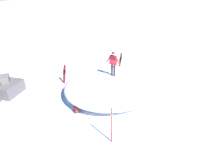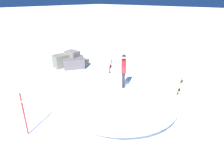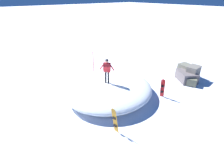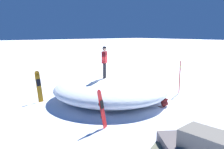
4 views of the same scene
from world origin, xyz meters
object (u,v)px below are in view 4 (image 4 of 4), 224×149
snowboard_secondary_upright (39,86)px  backpack_near (164,103)px  snowboard_primary_upright (102,108)px  snowboarder_standing (105,59)px  trail_marker_pole (180,76)px

snowboard_secondary_upright → backpack_near: 6.89m
snowboard_primary_upright → snowboard_secondary_upright: size_ratio=0.90×
snowboarder_standing → snowboard_secondary_upright: size_ratio=1.04×
snowboard_secondary_upright → trail_marker_pole: 8.57m
snowboarder_standing → backpack_near: size_ratio=3.15×
snowboard_primary_upright → snowboarder_standing: bearing=141.6°
snowboarder_standing → trail_marker_pole: (1.83, 4.57, -1.26)m
trail_marker_pole → snowboard_primary_upright: bearing=-79.2°
backpack_near → trail_marker_pole: bearing=112.3°
snowboard_primary_upright → trail_marker_pole: (-1.35, 7.08, 0.28)m
snowboard_secondary_upright → backpack_near: snowboard_secondary_upright is taller
snowboarder_standing → snowboard_secondary_upright: 3.95m
snowboarder_standing → snowboard_primary_upright: bearing=-38.4°
snowboarder_standing → backpack_near: 4.05m
backpack_near → snowboarder_standing: bearing=-152.1°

